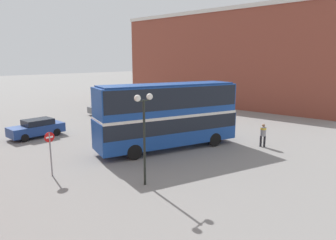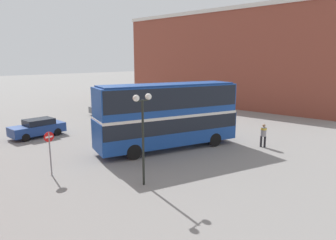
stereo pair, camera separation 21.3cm
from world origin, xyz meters
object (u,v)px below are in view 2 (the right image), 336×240
Objects in this scene: pedestrian_foreground at (263,133)px; no_entry_sign at (50,147)px; parked_car_kerb_near at (38,128)px; double_decker_bus at (168,112)px; parked_car_kerb_far at (110,107)px; street_lamp_twin_globe at (143,119)px.

pedestrian_foreground is 14.84m from no_entry_sign.
pedestrian_foreground is 18.47m from parked_car_kerb_near.
no_entry_sign reaches higher than pedestrian_foreground.
parked_car_kerb_near is at bearing 134.44° from double_decker_bus.
pedestrian_foreground reaches higher than parked_car_kerb_near.
parked_car_kerb_far is at bearing 42.81° from no_entry_sign.
street_lamp_twin_globe is at bearing 64.54° from parked_car_kerb_far.
double_decker_bus is 7.32m from pedestrian_foreground.
double_decker_bus is 2.26× the size of street_lamp_twin_globe.
double_decker_bus is at bearing -9.86° from no_entry_sign.
parked_car_kerb_far is 22.18m from street_lamp_twin_globe.
street_lamp_twin_globe is at bearing -29.03° from pedestrian_foreground.
parked_car_kerb_near is 0.91× the size of parked_car_kerb_far.
double_decker_bus is at bearing 115.57° from parked_car_kerb_near.
parked_car_kerb_far is (1.35, 20.12, -0.29)m from pedestrian_foreground.
pedestrian_foreground is 0.69× the size of no_entry_sign.
no_entry_sign is (-13.29, 6.56, 0.60)m from pedestrian_foreground.
parked_car_kerb_far is (6.32, 15.01, -1.94)m from double_decker_bus.
no_entry_sign is (-14.64, -13.57, 0.89)m from parked_car_kerb_far.
parked_car_kerb_far is at bearing 87.76° from double_decker_bus.
parked_car_kerb_near is 11.86m from parked_car_kerb_far.
pedestrian_foreground is at bearing -9.15° from street_lamp_twin_globe.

